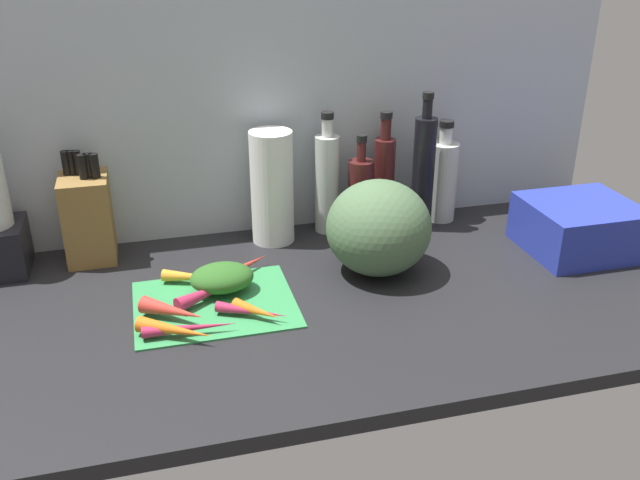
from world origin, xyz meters
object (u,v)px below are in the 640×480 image
bottle_3 (423,172)px  winter_squash (379,228)px  carrot_3 (256,311)px  bottle_4 (442,179)px  knife_block (88,216)px  dish_rack (579,227)px  cutting_board (215,303)px  carrot_2 (252,311)px  carrot_6 (175,330)px  carrot_0 (210,291)px  carrot_1 (240,269)px  carrot_5 (197,277)px  bottle_2 (384,179)px  bottle_1 (360,195)px  bottle_0 (327,182)px  carrot_7 (173,311)px  paper_towel_roll (272,187)px  carrot_4 (190,328)px

bottle_3 → winter_squash: bearing=-132.6°
carrot_3 → bottle_4: (55.48, 38.19, 8.74)cm
knife_block → dish_rack: size_ratio=1.03×
cutting_board → carrot_2: (6.38, -7.66, 1.54)cm
carrot_6 → carrot_0: bearing=58.4°
carrot_2 → knife_block: (-30.92, 37.34, 8.43)cm
carrot_1 → bottle_4: bearing=19.3°
carrot_5 → bottle_2: bearing=23.2°
winter_squash → bottle_1: bottle_1 is taller
knife_block → bottle_0: size_ratio=0.83×
carrot_5 → dish_rack: dish_rack is taller
carrot_2 → winter_squash: winter_squash is taller
cutting_board → bottle_3: bottle_3 is taller
carrot_5 → carrot_7: (-5.98, -13.61, 0.48)cm
carrot_0 → paper_towel_roll: (18.41, 26.25, 11.38)cm
carrot_1 → dish_rack: dish_rack is taller
cutting_board → bottle_2: bearing=32.8°
carrot_5 → carrot_7: bearing=-113.7°
winter_squash → bottle_3: bottle_3 is taller
carrot_3 → bottle_2: bearing=44.1°
carrot_1 → bottle_0: 33.98cm
winter_squash → bottle_2: bearing=68.1°
bottle_1 → carrot_6: bearing=-141.4°
carrot_6 → bottle_2: (55.45, 41.60, 10.04)cm
bottle_0 → bottle_3: size_ratio=0.87×
carrot_1 → carrot_7: bearing=-135.7°
carrot_4 → carrot_6: 2.96cm
cutting_board → carrot_4: 12.27cm
carrot_2 → carrot_5: carrot_5 is taller
knife_block → bottle_1: 64.28cm
cutting_board → paper_towel_roll: paper_towel_roll is taller
bottle_0 → dish_rack: 60.72cm
bottle_1 → winter_squash: bearing=-97.2°
carrot_2 → carrot_6: size_ratio=0.98×
bottle_0 → bottle_1: size_ratio=1.21×
knife_block → bottle_1: bearing=-2.2°
cutting_board → carrot_3: size_ratio=3.16×
bottle_3 → knife_block: bearing=177.4°
knife_block → bottle_2: bottle_2 is taller
carrot_3 → winter_squash: size_ratio=0.44×
carrot_1 → carrot_5: carrot_1 is taller
dish_rack → carrot_1: bearing=175.6°
carrot_2 → bottle_3: (49.12, 33.67, 13.04)cm
bottle_4 → dish_rack: bottle_4 is taller
carrot_0 → carrot_2: carrot_0 is taller
knife_block → carrot_6: bearing=-68.9°
carrot_0 → bottle_3: (56.04, 24.18, 12.66)cm
cutting_board → carrot_1: bearing=56.8°
winter_squash → bottle_0: bottle_0 is taller
carrot_1 → carrot_4: 24.68cm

